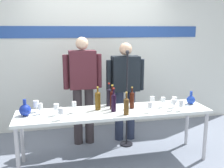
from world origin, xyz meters
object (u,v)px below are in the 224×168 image
at_px(wine_glass_left_3, 40,107).
at_px(wine_glass_right_0, 150,105).
at_px(wine_bottle_1, 109,96).
at_px(wine_glass_right_3, 173,102).
at_px(wine_bottle_3, 132,99).
at_px(wine_glass_left_4, 74,105).
at_px(wine_glass_left_0, 36,104).
at_px(wine_glass_left_1, 61,111).
at_px(wine_glass_right_4, 174,100).
at_px(wine_glass_left_2, 56,107).
at_px(wine_glass_right_5, 181,104).
at_px(presenter_right, 125,85).
at_px(decanter_blue_right, 191,100).
at_px(decanter_blue_left, 25,110).
at_px(wine_glass_right_1, 163,100).
at_px(wine_bottle_4, 114,102).
at_px(wine_bottle_5, 112,99).
at_px(wine_glass_right_2, 152,99).
at_px(presenter_left, 83,84).
at_px(microphone_stand, 127,115).
at_px(wine_bottle_2, 98,100).
at_px(display_table, 114,114).

xyz_separation_m(wine_glass_left_3, wine_glass_right_0, (1.39, -0.25, 0.00)).
distance_m(wine_bottle_1, wine_glass_right_3, 0.90).
height_order(wine_bottle_3, wine_glass_left_4, wine_bottle_3).
relative_size(wine_glass_left_0, wine_glass_left_1, 1.01).
distance_m(wine_glass_left_1, wine_glass_right_4, 1.57).
height_order(wine_glass_left_0, wine_glass_right_3, wine_glass_left_0).
bearing_deg(wine_glass_left_2, wine_glass_right_5, -6.71).
relative_size(presenter_right, wine_bottle_1, 4.79).
bearing_deg(wine_glass_left_4, decanter_blue_right, 0.77).
bearing_deg(wine_glass_left_4, wine_glass_right_4, -3.18).
xyz_separation_m(wine_bottle_1, wine_glass_left_4, (-0.51, -0.21, -0.03)).
distance_m(decanter_blue_left, wine_glass_right_1, 1.85).
relative_size(wine_bottle_4, wine_bottle_5, 0.96).
bearing_deg(wine_glass_left_1, wine_glass_right_5, -0.10).
height_order(wine_glass_left_0, wine_glass_left_3, wine_glass_left_0).
relative_size(wine_bottle_1, wine_glass_right_2, 2.20).
height_order(presenter_right, wine_glass_right_2, presenter_right).
bearing_deg(wine_bottle_1, wine_bottle_4, -89.02).
relative_size(wine_bottle_1, wine_glass_right_3, 2.20).
xyz_separation_m(wine_glass_left_1, wine_glass_right_2, (1.27, 0.25, -0.00)).
bearing_deg(decanter_blue_left, presenter_right, 22.95).
bearing_deg(wine_glass_left_1, decanter_blue_right, 7.87).
relative_size(wine_bottle_4, wine_glass_right_0, 2.27).
bearing_deg(wine_glass_right_1, decanter_blue_right, 5.83).
bearing_deg(presenter_left, wine_glass_left_1, -112.77).
height_order(wine_glass_left_0, microphone_stand, microphone_stand).
bearing_deg(wine_glass_left_0, wine_glass_right_1, -5.71).
height_order(presenter_right, wine_glass_left_1, presenter_right).
distance_m(wine_glass_left_2, wine_glass_right_2, 1.32).
relative_size(presenter_right, wine_bottle_2, 4.99).
xyz_separation_m(decanter_blue_left, wine_glass_left_2, (0.39, -0.07, 0.03)).
bearing_deg(display_table, wine_glass_left_1, -163.47).
xyz_separation_m(display_table, wine_glass_left_4, (-0.54, 0.02, 0.17)).
xyz_separation_m(decanter_blue_right, microphone_stand, (-0.85, 0.40, -0.30)).
bearing_deg(wine_glass_right_0, wine_glass_right_3, 3.71).
relative_size(presenter_right, wine_glass_right_5, 10.85).
height_order(decanter_blue_right, wine_glass_right_1, decanter_blue_right).
xyz_separation_m(wine_glass_left_1, wine_glass_right_3, (1.49, 0.04, -0.00)).
bearing_deg(display_table, decanter_blue_left, 177.68).
height_order(wine_glass_left_3, wine_glass_right_5, wine_glass_right_5).
distance_m(wine_glass_right_1, microphone_stand, 0.69).
relative_size(presenter_right, wine_glass_right_4, 10.45).
xyz_separation_m(wine_glass_right_5, microphone_stand, (-0.56, 0.67, -0.33)).
xyz_separation_m(presenter_right, wine_glass_left_0, (-1.37, -0.51, -0.08)).
xyz_separation_m(wine_glass_left_0, wine_glass_left_3, (0.06, -0.11, -0.01)).
bearing_deg(microphone_stand, wine_glass_right_0, -78.99).
xyz_separation_m(wine_glass_left_4, wine_glass_right_0, (0.97, -0.22, -0.01)).
distance_m(decanter_blue_right, wine_bottle_2, 1.37).
bearing_deg(wine_glass_left_4, wine_glass_right_1, -1.10).
xyz_separation_m(wine_glass_left_1, wine_glass_right_5, (1.58, -0.00, -0.01)).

